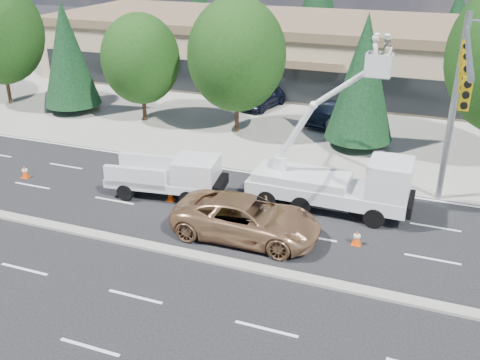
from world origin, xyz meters
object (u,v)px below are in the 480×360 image
at_px(utility_pickup, 171,180).
at_px(signal_mast, 459,90).
at_px(bucket_truck, 341,177).
at_px(minivan, 247,218).

bearing_deg(utility_pickup, signal_mast, 2.64).
xyz_separation_m(utility_pickup, bucket_truck, (8.15, 1.37, 0.86)).
distance_m(signal_mast, bucket_truck, 6.27).
xyz_separation_m(utility_pickup, minivan, (4.88, -2.44, 0.01)).
height_order(signal_mast, minivan, signal_mast).
height_order(signal_mast, bucket_truck, signal_mast).
height_order(signal_mast, utility_pickup, signal_mast).
xyz_separation_m(signal_mast, minivan, (-7.72, -4.77, -5.17)).
relative_size(utility_pickup, bucket_truck, 0.69).
distance_m(bucket_truck, minivan, 5.09).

